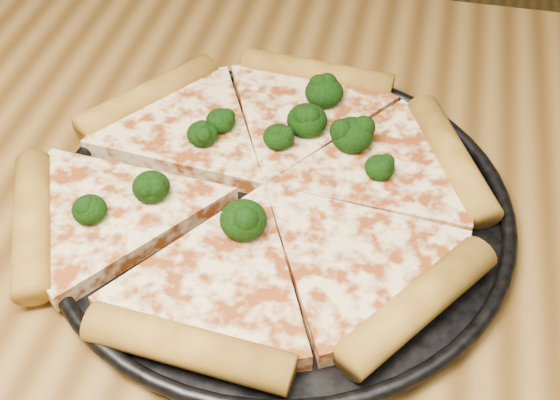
# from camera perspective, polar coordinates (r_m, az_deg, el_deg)

# --- Properties ---
(dining_table) EXTENTS (1.20, 0.90, 0.75)m
(dining_table) POSITION_cam_1_polar(r_m,az_deg,el_deg) (0.64, -12.32, -11.16)
(dining_table) COLOR brown
(dining_table) RESTS_ON ground
(pizza_pan) EXTENTS (0.36, 0.36, 0.02)m
(pizza_pan) POSITION_cam_1_polar(r_m,az_deg,el_deg) (0.59, -0.00, -0.57)
(pizza_pan) COLOR black
(pizza_pan) RESTS_ON dining_table
(pizza) EXTENTS (0.39, 0.35, 0.03)m
(pizza) POSITION_cam_1_polar(r_m,az_deg,el_deg) (0.59, -1.54, 0.98)
(pizza) COLOR #FEDF9C
(pizza) RESTS_ON pizza_pan
(broccoli_florets) EXTENTS (0.23, 0.21, 0.03)m
(broccoli_florets) POSITION_cam_1_polar(r_m,az_deg,el_deg) (0.60, -0.68, 3.99)
(broccoli_florets) COLOR black
(broccoli_florets) RESTS_ON pizza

